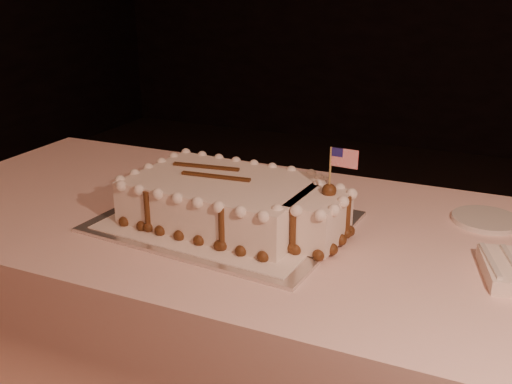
% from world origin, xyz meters
% --- Properties ---
extents(cake_board, '(0.57, 0.45, 0.01)m').
position_xyz_m(cake_board, '(-0.37, 0.56, 0.75)').
color(cake_board, silver).
rests_on(cake_board, banquet_table).
extents(doily, '(0.51, 0.41, 0.00)m').
position_xyz_m(doily, '(-0.37, 0.56, 0.76)').
color(doily, white).
rests_on(doily, cake_board).
extents(sheet_cake, '(0.52, 0.33, 0.20)m').
position_xyz_m(sheet_cake, '(-0.34, 0.55, 0.81)').
color(sheet_cake, white).
rests_on(sheet_cake, doily).
extents(side_plate, '(0.15, 0.15, 0.01)m').
position_xyz_m(side_plate, '(0.18, 0.80, 0.76)').
color(side_plate, silver).
rests_on(side_plate, banquet_table).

